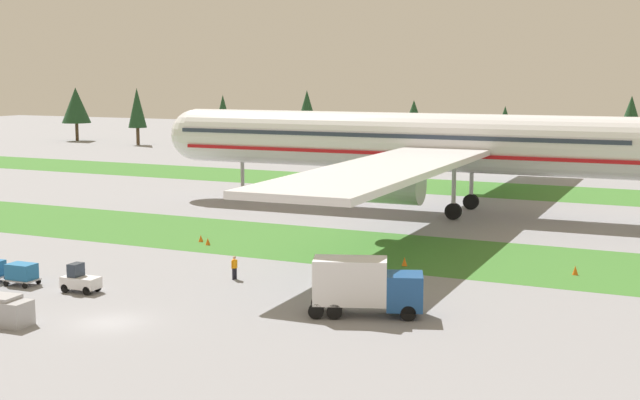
% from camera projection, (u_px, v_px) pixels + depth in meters
% --- Properties ---
extents(ground_plane, '(400.00, 400.00, 0.00)m').
position_uv_depth(ground_plane, '(109.00, 323.00, 52.70)').
color(ground_plane, gray).
extents(grass_strip_near, '(320.00, 15.24, 0.01)m').
position_uv_depth(grass_strip_near, '(309.00, 243.00, 77.37)').
color(grass_strip_near, '#3D752D').
rests_on(grass_strip_near, ground).
extents(grass_strip_far, '(320.00, 15.24, 0.01)m').
position_uv_depth(grass_strip_far, '(450.00, 187.00, 115.41)').
color(grass_strip_far, '#3D752D').
rests_on(grass_strip_far, ground).
extents(airliner, '(67.13, 82.15, 21.14)m').
position_uv_depth(airliner, '(445.00, 143.00, 93.01)').
color(airliner, silver).
rests_on(airliner, ground).
extents(baggage_tug, '(2.65, 1.41, 1.97)m').
position_uv_depth(baggage_tug, '(80.00, 280.00, 59.97)').
color(baggage_tug, silver).
rests_on(baggage_tug, ground).
extents(cargo_dolly_lead, '(2.26, 1.59, 1.55)m').
position_uv_depth(cargo_dolly_lead, '(22.00, 272.00, 61.88)').
color(cargo_dolly_lead, '#A3A3A8').
rests_on(cargo_dolly_lead, ground).
extents(catering_truck, '(7.32, 4.60, 3.58)m').
position_uv_depth(catering_truck, '(365.00, 285.00, 53.95)').
color(catering_truck, '#1E4C8E').
rests_on(catering_truck, ground).
extents(ground_crew_marshaller, '(0.36, 0.54, 1.74)m').
position_uv_depth(ground_crew_marshaller, '(234.00, 267.00, 63.59)').
color(ground_crew_marshaller, black).
rests_on(ground_crew_marshaller, ground).
extents(uld_container_0, '(2.07, 1.69, 1.51)m').
position_uv_depth(uld_container_0, '(13.00, 313.00, 51.94)').
color(uld_container_0, '#A3A3A8').
rests_on(uld_container_0, ground).
extents(uld_container_1, '(2.14, 1.78, 1.73)m').
position_uv_depth(uld_container_1, '(1.00, 310.00, 52.34)').
color(uld_container_1, '#A3A3A8').
rests_on(uld_container_1, ground).
extents(taxiway_marker_0, '(0.44, 0.44, 0.69)m').
position_uv_depth(taxiway_marker_0, '(575.00, 270.00, 65.15)').
color(taxiway_marker_0, orange).
rests_on(taxiway_marker_0, ground).
extents(taxiway_marker_1, '(0.44, 0.44, 0.62)m').
position_uv_depth(taxiway_marker_1, '(201.00, 238.00, 77.98)').
color(taxiway_marker_1, orange).
rests_on(taxiway_marker_1, ground).
extents(taxiway_marker_2, '(0.44, 0.44, 0.69)m').
position_uv_depth(taxiway_marker_2, '(404.00, 262.00, 68.18)').
color(taxiway_marker_2, orange).
rests_on(taxiway_marker_2, ground).
extents(taxiway_marker_3, '(0.44, 0.44, 0.62)m').
position_uv_depth(taxiway_marker_3, '(208.00, 241.00, 76.51)').
color(taxiway_marker_3, orange).
rests_on(taxiway_marker_3, ground).
extents(distant_tree_line, '(205.91, 10.55, 11.90)m').
position_uv_depth(distant_tree_line, '(479.00, 119.00, 153.76)').
color(distant_tree_line, '#4C3823').
rests_on(distant_tree_line, ground).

